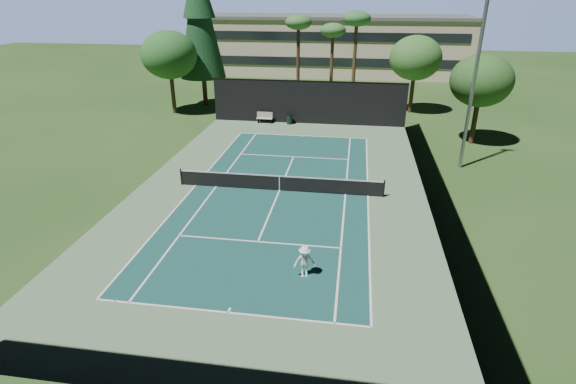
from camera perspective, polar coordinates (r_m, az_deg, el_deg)
name	(u,v)px	position (r m, az deg, el deg)	size (l,w,h in m)	color
ground	(279,191)	(28.15, -1.10, 0.16)	(160.00, 160.00, 0.00)	#27471A
apron_slab	(279,191)	(28.15, -1.10, 0.17)	(18.00, 32.00, 0.01)	#5B7A56
court_surface	(279,191)	(28.14, -1.10, 0.19)	(10.97, 23.77, 0.01)	#164843
court_lines	(279,190)	(28.14, -1.10, 0.20)	(11.07, 23.87, 0.01)	white
tennis_net	(279,183)	(27.93, -1.10, 1.21)	(12.90, 0.10, 1.10)	black
fence	(279,160)	(27.46, -1.11, 4.05)	(18.04, 32.05, 4.03)	black
player	(305,262)	(19.62, 2.14, -8.81)	(0.97, 0.56, 1.50)	white
tennis_ball_a	(115,301)	(19.81, -21.15, -12.81)	(0.07, 0.07, 0.07)	#B3CB2E
tennis_ball_b	(281,185)	(28.94, -0.89, 0.93)	(0.07, 0.07, 0.07)	#CDE534
tennis_ball_c	(312,170)	(31.36, 3.07, 2.77)	(0.07, 0.07, 0.07)	gold
tennis_ball_d	(253,172)	(31.13, -4.50, 2.57)	(0.08, 0.08, 0.08)	#B5D430
park_bench	(265,117)	(43.23, -2.99, 9.47)	(1.50, 0.45, 1.02)	beige
trash_bin	(290,119)	(42.73, 0.20, 9.24)	(0.56, 0.56, 0.95)	black
pine_tree	(199,12)	(50.16, -11.24, 21.51)	(4.80, 4.80, 15.00)	#4D3121
palm_a	(298,26)	(49.88, 1.33, 20.34)	(2.80, 2.80, 9.32)	#452C1D
palm_b	(333,33)	(51.60, 5.72, 19.44)	(2.80, 2.80, 8.42)	#4D3821
palm_c	(357,23)	(48.45, 8.71, 20.48)	(2.80, 2.80, 9.77)	#4F3921
decid_tree_a	(416,58)	(48.07, 15.89, 16.03)	(5.12, 5.12, 7.62)	#452B1D
decid_tree_b	(481,81)	(39.09, 23.35, 12.85)	(4.80, 4.80, 7.14)	#49311F
decid_tree_c	(169,55)	(47.44, -14.87, 16.46)	(5.44, 5.44, 8.09)	#4F3921
campus_building	(330,44)	(71.84, 5.35, 18.19)	(40.50, 12.50, 8.30)	beige
light_pole	(475,75)	(32.65, 22.66, 13.57)	(0.90, 0.25, 12.22)	gray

